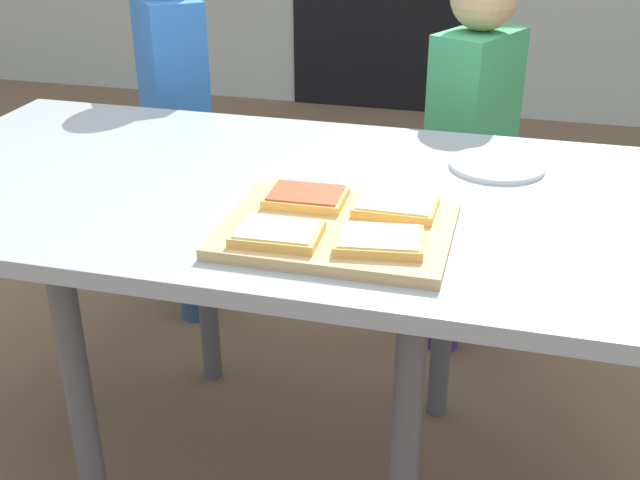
% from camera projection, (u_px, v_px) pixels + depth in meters
% --- Properties ---
extents(ground_plane, '(16.00, 16.00, 0.00)m').
position_uv_depth(ground_plane, '(288.00, 470.00, 1.77)').
color(ground_plane, brown).
extents(dining_table, '(1.52, 0.79, 0.69)m').
position_uv_depth(dining_table, '(282.00, 218.00, 1.50)').
color(dining_table, '#8F979F').
rests_on(dining_table, ground).
extents(cutting_board, '(0.37, 0.29, 0.02)m').
position_uv_depth(cutting_board, '(337.00, 229.00, 1.28)').
color(cutting_board, tan).
rests_on(cutting_board, dining_table).
extents(pizza_slice_near_left, '(0.14, 0.10, 0.02)m').
position_uv_depth(pizza_slice_near_left, '(278.00, 233.00, 1.22)').
color(pizza_slice_near_left, '#E9AF52').
rests_on(pizza_slice_near_left, cutting_board).
extents(pizza_slice_near_right, '(0.15, 0.12, 0.02)m').
position_uv_depth(pizza_slice_near_right, '(379.00, 240.00, 1.20)').
color(pizza_slice_near_right, '#E9AF52').
rests_on(pizza_slice_near_right, cutting_board).
extents(pizza_slice_far_right, '(0.13, 0.10, 0.02)m').
position_uv_depth(pizza_slice_far_right, '(396.00, 206.00, 1.32)').
color(pizza_slice_far_right, '#E9AF52').
rests_on(pizza_slice_far_right, cutting_board).
extents(pizza_slice_far_left, '(0.14, 0.10, 0.02)m').
position_uv_depth(pizza_slice_far_left, '(306.00, 197.00, 1.35)').
color(pizza_slice_far_left, '#E9AF52').
rests_on(pizza_slice_far_left, cutting_board).
extents(plate_white_right, '(0.19, 0.19, 0.01)m').
position_uv_depth(plate_white_right, '(497.00, 165.00, 1.55)').
color(plate_white_right, silver).
rests_on(plate_white_right, dining_table).
extents(child_left, '(0.26, 0.27, 1.08)m').
position_uv_depth(child_left, '(175.00, 110.00, 2.15)').
color(child_left, navy).
rests_on(child_left, ground).
extents(child_right, '(0.23, 0.28, 1.02)m').
position_uv_depth(child_right, '(471.00, 143.00, 2.02)').
color(child_right, '#462370').
rests_on(child_right, ground).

